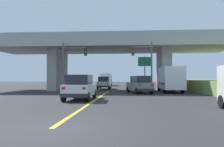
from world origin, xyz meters
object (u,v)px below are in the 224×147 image
Objects in this scene: suv_crossing at (139,85)px; traffic_signal_nearside at (145,61)px; suv_lead at (80,87)px; sedan_oncoming at (104,83)px; box_truck at (170,79)px; traffic_signal_farside at (71,61)px; semi_truck_distant at (106,79)px; highway_sign at (145,65)px.

traffic_signal_nearside reaches higher than suv_crossing.
traffic_signal_nearside is (0.66, -0.29, 2.75)m from suv_crossing.
suv_lead and suv_crossing have the same top height.
box_truck is at bearing -41.32° from sedan_oncoming.
traffic_signal_farside is (-3.16, -9.37, 2.89)m from sedan_oncoming.
box_truck is 1.13× the size of semi_truck_distant.
suv_crossing is at bearing -103.98° from highway_sign.
box_truck is 12.55m from traffic_signal_farside.
traffic_signal_farside reaches higher than traffic_signal_nearside.
box_truck is (9.12, 10.45, 0.62)m from suv_lead.
sedan_oncoming is 16.74m from semi_truck_distant.
traffic_signal_farside is (-12.27, -1.36, 2.27)m from box_truck.
suv_lead is 9.87m from suv_crossing.
suv_lead is at bearing -137.41° from suv_crossing.
suv_lead is 0.76× the size of traffic_signal_nearside.
traffic_signal_farside is at bearing -162.86° from highway_sign.
sedan_oncoming is at bearing 89.97° from suv_lead.
box_truck is 3.86m from highway_sign.
highway_sign reaches higher than sedan_oncoming.
highway_sign is (6.10, 11.94, 2.51)m from suv_lead.
traffic_signal_nearside is at bearing -39.33° from suv_crossing.
suv_lead is 13.88m from box_truck.
traffic_signal_farside is (-8.37, 0.70, 2.89)m from suv_crossing.
highway_sign is at bearing 62.94° from suv_lead.
highway_sign is 0.73× the size of semi_truck_distant.
semi_truck_distant is (-1.30, 16.68, 0.51)m from sedan_oncoming.
traffic_signal_farside reaches higher than semi_truck_distant.
suv_crossing is 8.88m from traffic_signal_farside.
suv_crossing is at bearing 58.12° from suv_lead.
highway_sign is at bearing -46.92° from sedan_oncoming.
traffic_signal_nearside is at bearing -6.30° from traffic_signal_farside.
semi_truck_distant reaches higher than suv_lead.
suv_crossing is at bearing -76.34° from semi_truck_distant.
sedan_oncoming is 0.70× the size of semi_truck_distant.
traffic_signal_nearside reaches higher than sedan_oncoming.
suv_crossing is at bearing -4.81° from traffic_signal_farside.
semi_truck_distant is (-7.39, 23.19, -2.00)m from highway_sign.
highway_sign is at bearing -72.33° from semi_truck_distant.
suv_lead is 0.62× the size of box_truck.
suv_lead is 10.04m from traffic_signal_farside.
suv_lead is at bearing -125.99° from traffic_signal_nearside.
box_truck is at bearing -26.33° from highway_sign.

